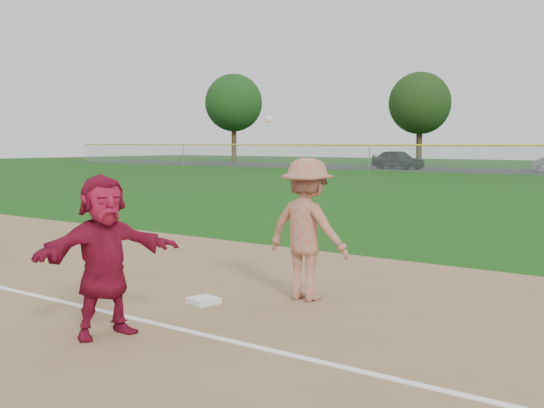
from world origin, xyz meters
The scene contains 8 objects.
ground centered at (0.00, 0.00, 0.00)m, with size 160.00×160.00×0.00m, color #13450D.
foul_line centered at (0.00, -0.80, 0.03)m, with size 60.00×0.10×0.01m, color white.
first_base centered at (-0.26, 0.31, 0.06)m, with size 0.35×0.35×0.08m, color white.
base_runner centered at (-0.09, -1.47, 0.93)m, with size 1.69×0.54×1.82m, color maroon.
car_left centered at (-19.97, 44.71, 0.80)m, with size 1.86×4.62×1.58m, color black.
first_base_play centered at (0.70, 1.38, 1.00)m, with size 1.27×1.05×2.52m.
tree_0 centered at (-44.00, 52.00, 6.59)m, with size 6.40×6.40×9.81m.
tree_1 centered at (-22.00, 53.00, 5.83)m, with size 5.80×5.80×8.75m.
Camera 1 is at (5.97, -6.31, 2.19)m, focal length 45.00 mm.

